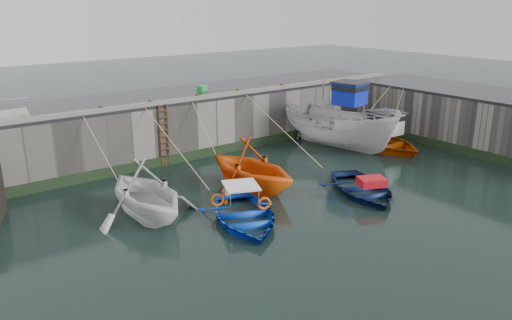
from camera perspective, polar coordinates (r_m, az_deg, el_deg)
ground at (r=19.68m, az=8.65°, el=-6.76°), size 120.00×120.00×0.00m
quay_back at (r=28.81m, az=-9.24°, el=4.22°), size 30.00×5.00×3.00m
quay_right at (r=31.97m, az=24.02°, el=4.24°), size 5.00×15.00×3.00m
road_back at (r=28.50m, az=-9.40°, el=7.31°), size 30.00×5.00×0.16m
road_right at (r=31.69m, az=24.37°, el=7.01°), size 5.00×15.00×0.16m
kerb_back at (r=26.44m, az=-7.00°, el=7.02°), size 30.00×0.30×0.20m
algae_back at (r=26.99m, az=-6.56°, el=0.68°), size 30.00×0.08×0.50m
algae_right at (r=30.11m, az=21.34°, el=1.35°), size 0.08×15.00×0.50m
ladder at (r=25.67m, az=-10.44°, el=2.73°), size 0.51×0.08×3.20m
boat_near_white at (r=20.27m, az=-12.34°, el=-6.24°), size 4.38×5.05×2.62m
boat_near_white_rope at (r=23.65m, az=-16.40°, el=-3.06°), size 0.04×3.84×3.10m
boat_near_blue at (r=19.39m, az=-1.36°, el=-6.94°), size 4.98×5.71×0.99m
boat_near_blue_rope at (r=23.54m, az=-8.89°, el=-2.62°), size 0.04×6.10×3.10m
boat_near_blacktrim at (r=22.61m, az=-0.58°, el=-3.27°), size 4.92×5.53×2.66m
boat_near_blacktrim_rope at (r=25.69m, az=-5.83°, el=-0.76°), size 0.04×3.87×3.10m
boat_near_navy at (r=22.56m, az=12.05°, el=-3.72°), size 4.85×5.51×0.95m
boat_near_navy_rope at (r=26.34m, az=2.78°, el=-0.22°), size 0.04×6.83×3.10m
boat_far_white at (r=29.17m, az=9.52°, el=3.82°), size 4.20×7.99×5.93m
boat_far_orange at (r=29.86m, az=13.72°, el=2.24°), size 4.79×6.39×4.26m
fish_crate at (r=29.05m, az=-6.17°, el=8.13°), size 0.64×0.53×0.33m
railing at (r=24.43m, az=-26.41°, el=4.69°), size 1.60×1.05×1.00m
bollard_a at (r=24.45m, az=-17.31°, el=5.59°), size 0.18×0.18×0.28m
bollard_b at (r=25.38m, az=-12.01°, el=6.42°), size 0.18×0.18×0.28m
bollard_c at (r=26.62m, az=-6.73°, el=7.19°), size 0.18×0.18×0.28m
bollard_d at (r=28.00m, az=-2.12°, el=7.81°), size 0.18×0.18×0.28m
bollard_e at (r=29.93m, az=2.95°, el=8.44°), size 0.18×0.18×0.28m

